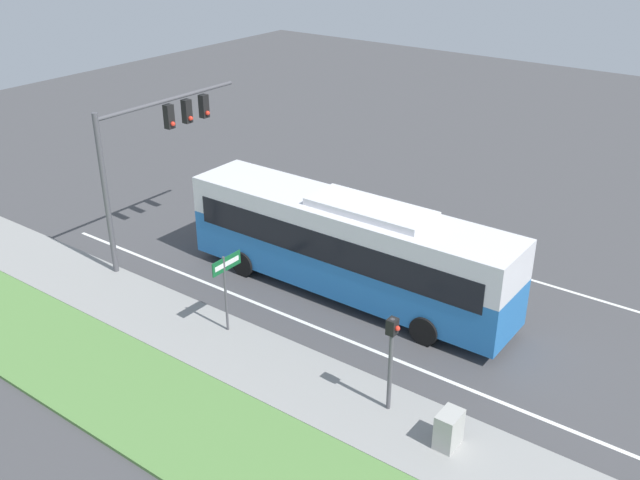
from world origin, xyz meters
TOP-DOWN VIEW (x-y plane):
  - ground_plane at (0.00, 0.00)m, footprint 80.00×80.00m
  - sidewalk at (-6.20, 0.00)m, footprint 2.80×80.00m
  - grass_verge at (-9.40, 0.00)m, footprint 3.60×80.00m
  - lane_divider_near at (-3.60, 0.00)m, footprint 0.14×30.00m
  - lane_divider_far at (3.60, 0.00)m, footprint 0.14×30.00m
  - bus at (-1.17, 3.41)m, footprint 2.59×12.11m
  - signal_gantry at (-2.68, 11.03)m, footprint 6.71×0.41m
  - pedestrian_signal at (-5.78, -1.16)m, footprint 0.28×0.34m
  - street_sign at (-5.45, 4.99)m, footprint 1.23×0.08m
  - utility_cabinet at (-6.12, -3.10)m, footprint 0.75×0.51m

SIDE VIEW (x-z plane):
  - ground_plane at x=0.00m, z-range 0.00..0.00m
  - lane_divider_near at x=-3.60m, z-range 0.00..0.01m
  - lane_divider_far at x=3.60m, z-range 0.00..0.01m
  - grass_verge at x=-9.40m, z-range 0.00..0.10m
  - sidewalk at x=-6.20m, z-range 0.00..0.12m
  - utility_cabinet at x=-6.12m, z-range 0.12..1.11m
  - street_sign at x=-5.45m, z-range 0.55..3.28m
  - bus at x=-1.17m, z-range 0.16..3.74m
  - pedestrian_signal at x=-5.78m, z-range 0.54..3.48m
  - signal_gantry at x=-2.68m, z-range 1.46..7.54m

